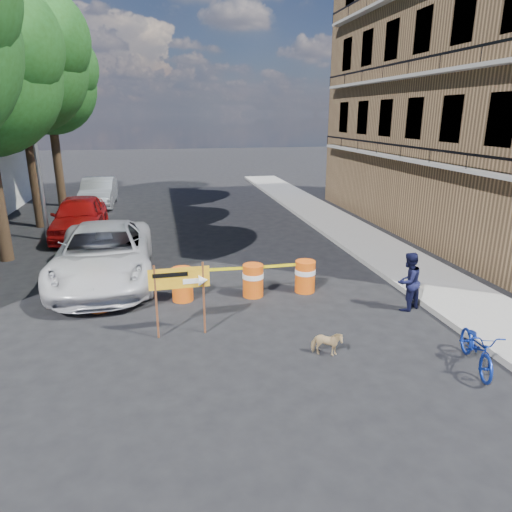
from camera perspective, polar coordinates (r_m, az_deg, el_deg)
name	(u,v)px	position (r m, az deg, el deg)	size (l,w,h in m)	color
ground	(235,332)	(10.63, -2.61, -9.52)	(120.00, 120.00, 0.00)	black
sidewalk_east	(371,245)	(17.82, 14.19, 1.39)	(2.40, 40.00, 0.15)	gray
apartment_building	(493,83)	(22.02, 27.49, 18.60)	(8.00, 16.00, 12.00)	olive
tree_mid_b	(20,65)	(22.10, -27.37, 20.48)	(5.67, 5.40, 9.62)	#332316
tree_far	(49,85)	(26.94, -24.44, 18.86)	(5.04, 4.80, 8.84)	#332316
streetlamp	(34,126)	(19.40, -25.97, 14.38)	(1.25, 0.18, 8.00)	gray
barrel_far_left	(98,293)	(12.27, -19.14, -4.34)	(0.58, 0.58, 0.90)	orange
barrel_mid_left	(182,284)	(12.35, -9.19, -3.43)	(0.58, 0.58, 0.90)	orange
barrel_mid_right	(253,280)	(12.47, -0.38, -2.98)	(0.58, 0.58, 0.90)	orange
barrel_far_right	(305,276)	(12.85, 6.15, -2.46)	(0.58, 0.58, 0.90)	orange
detour_sign	(187,283)	(10.14, -8.64, -3.41)	(1.33, 0.25, 1.71)	#592D19
pedestrian	(408,281)	(12.14, 18.49, -3.03)	(0.74, 0.58, 1.52)	black
bicycle	(480,329)	(9.90, 26.21, -8.18)	(0.58, 0.88, 1.67)	navy
dog	(327,343)	(9.68, 8.82, -10.76)	(0.30, 0.65, 0.55)	tan
suv_white	(104,254)	(14.22, -18.51, 0.19)	(2.76, 5.98, 1.66)	silver
sedan_red	(79,216)	(19.97, -21.21, 4.63)	(1.93, 4.81, 1.64)	#9D0D0D
sedan_silver	(99,192)	(26.40, -19.06, 7.56)	(1.61, 4.63, 1.52)	#B1B4B8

